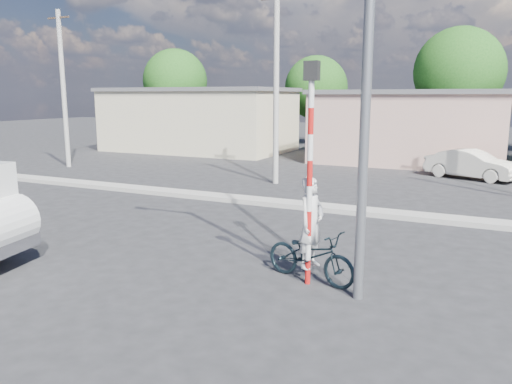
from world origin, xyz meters
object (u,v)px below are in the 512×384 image
at_px(bicycle, 311,255).
at_px(cyclist, 311,237).
at_px(traffic_pole, 310,156).
at_px(car_cream, 471,164).
at_px(streetlight, 360,21).

distance_m(bicycle, cyclist, 0.38).
distance_m(cyclist, traffic_pole, 1.68).
bearing_deg(car_cream, traffic_pole, -167.38).
height_order(bicycle, car_cream, car_cream).
distance_m(bicycle, car_cream, 15.46).
relative_size(cyclist, traffic_pole, 0.42).
bearing_deg(traffic_pole, bicycle, 91.76).
bearing_deg(cyclist, car_cream, 5.53).
xyz_separation_m(cyclist, streetlight, (0.94, -0.47, 4.04)).
bearing_deg(traffic_pole, car_cream, 81.30).
xyz_separation_m(cyclist, car_cream, (2.37, 15.28, -0.26)).
bearing_deg(streetlight, car_cream, 84.83).
xyz_separation_m(bicycle, streetlight, (0.94, -0.47, 4.42)).
bearing_deg(cyclist, streetlight, -102.34).
bearing_deg(cyclist, bicycle, 0.00).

